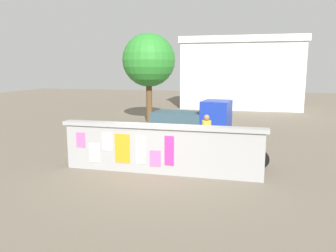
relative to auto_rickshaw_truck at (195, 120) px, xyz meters
name	(u,v)px	position (x,y,z in m)	size (l,w,h in m)	color
ground	(198,129)	(-0.24, 2.66, -0.90)	(60.00, 60.00, 0.00)	#6B6051
poster_wall	(160,148)	(-0.25, -5.34, -0.09)	(6.53, 0.42, 1.58)	#959595
auto_rickshaw_truck	(195,120)	(0.00, 0.00, 0.00)	(3.75, 1.90, 1.85)	black
motorcycle	(242,153)	(2.23, -3.97, -0.44)	(1.90, 0.56, 0.87)	black
bicycle_near	(160,151)	(-0.65, -3.94, -0.54)	(1.71, 0.44, 0.95)	black
bicycle_far	(108,148)	(-2.62, -4.04, -0.54)	(1.68, 0.53, 0.95)	black
person_walking	(206,132)	(0.92, -3.11, 0.09)	(0.43, 0.43, 1.62)	#3F994C
tree_roadside	(149,60)	(-3.56, 4.31, 2.85)	(3.20, 3.20, 5.37)	brown
building_background	(241,73)	(1.69, 13.31, 2.00)	(9.74, 4.67, 5.74)	silver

